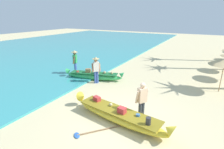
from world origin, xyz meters
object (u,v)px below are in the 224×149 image
object	(u,v)px
boat_green_midground	(94,76)
person_tourist_customer	(142,99)
paddle	(92,132)
boat_yellow_foreground	(118,115)
person_vendor_hatted	(96,68)
person_vendor_assistant	(75,61)

from	to	relation	value
boat_green_midground	person_tourist_customer	distance (m)	5.47
paddle	boat_yellow_foreground	bearing A→B (deg)	66.43
boat_green_midground	person_vendor_hatted	xyz separation A→B (m)	(0.52, -0.49, 0.73)
person_vendor_hatted	paddle	distance (m)	5.17
person_tourist_customer	paddle	world-z (taller)	person_tourist_customer
boat_yellow_foreground	person_vendor_assistant	bearing A→B (deg)	144.92
person_vendor_hatted	person_vendor_assistant	distance (m)	2.37
boat_green_midground	paddle	distance (m)	5.78
boat_green_midground	person_tourist_customer	bearing A→B (deg)	-34.33
person_vendor_hatted	person_vendor_assistant	bearing A→B (deg)	163.53
boat_yellow_foreground	paddle	bearing A→B (deg)	-113.57
person_vendor_hatted	paddle	size ratio (longest dim) A/B	1.14
boat_yellow_foreground	boat_green_midground	distance (m)	5.21
boat_green_midground	person_vendor_hatted	distance (m)	1.02
boat_yellow_foreground	person_vendor_hatted	world-z (taller)	person_vendor_hatted
boat_green_midground	person_vendor_assistant	xyz separation A→B (m)	(-1.75, 0.18, 0.78)
boat_green_midground	boat_yellow_foreground	bearing A→B (deg)	-44.62
person_tourist_customer	person_vendor_assistant	xyz separation A→B (m)	(-6.24, 3.24, 0.13)
person_tourist_customer	boat_yellow_foreground	bearing A→B (deg)	-142.31
boat_yellow_foreground	person_tourist_customer	xyz separation A→B (m)	(0.77, 0.60, 0.65)
person_vendor_assistant	boat_green_midground	bearing A→B (deg)	-5.77
person_vendor_assistant	paddle	size ratio (longest dim) A/B	1.20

